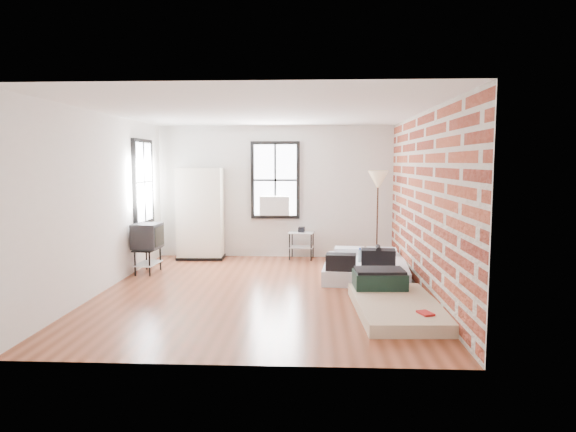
# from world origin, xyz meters

# --- Properties ---
(ground) EXTENTS (6.00, 6.00, 0.00)m
(ground) POSITION_xyz_m (0.00, 0.00, 0.00)
(ground) COLOR brown
(ground) RESTS_ON ground
(room_shell) EXTENTS (5.02, 6.02, 2.80)m
(room_shell) POSITION_xyz_m (0.23, 0.36, 1.74)
(room_shell) COLOR silver
(room_shell) RESTS_ON ground
(mattress_main) EXTENTS (1.61, 2.07, 0.62)m
(mattress_main) POSITION_xyz_m (1.74, 1.15, 0.17)
(mattress_main) COLOR white
(mattress_main) RESTS_ON ground
(mattress_bare) EXTENTS (1.19, 2.11, 0.44)m
(mattress_bare) POSITION_xyz_m (1.92, -0.93, 0.13)
(mattress_bare) COLOR #C8B490
(mattress_bare) RESTS_ON ground
(wardrobe) EXTENTS (0.99, 0.59, 1.91)m
(wardrobe) POSITION_xyz_m (-1.55, 2.65, 0.95)
(wardrobe) COLOR black
(wardrobe) RESTS_ON ground
(side_table) EXTENTS (0.56, 0.47, 0.68)m
(side_table) POSITION_xyz_m (0.57, 2.72, 0.46)
(side_table) COLOR black
(side_table) RESTS_ON ground
(floor_lamp) EXTENTS (0.40, 0.40, 1.86)m
(floor_lamp) POSITION_xyz_m (2.08, 2.28, 1.60)
(floor_lamp) COLOR black
(floor_lamp) RESTS_ON ground
(tv_stand) EXTENTS (0.49, 0.67, 0.92)m
(tv_stand) POSITION_xyz_m (-2.21, 1.21, 0.65)
(tv_stand) COLOR black
(tv_stand) RESTS_ON ground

